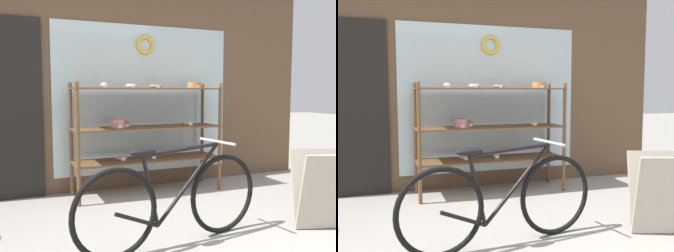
% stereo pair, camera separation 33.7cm
% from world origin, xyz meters
% --- Properties ---
extents(storefront_facade, '(5.26, 0.13, 3.16)m').
position_xyz_m(storefront_facade, '(-0.04, 2.43, 1.54)').
color(storefront_facade, brown).
rests_on(storefront_facade, ground_plane).
extents(display_case, '(1.82, 0.51, 1.37)m').
position_xyz_m(display_case, '(0.11, 2.05, 0.84)').
color(display_case, brown).
rests_on(display_case, ground_plane).
extents(bicycle, '(1.73, 0.46, 0.84)m').
position_xyz_m(bicycle, '(-0.26, 0.46, 0.38)').
color(bicycle, black).
rests_on(bicycle, ground_plane).
extents(sandwich_board, '(0.58, 0.51, 0.71)m').
position_xyz_m(sandwich_board, '(1.13, 0.25, 0.36)').
color(sandwich_board, '#B2A893').
rests_on(sandwich_board, ground_plane).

